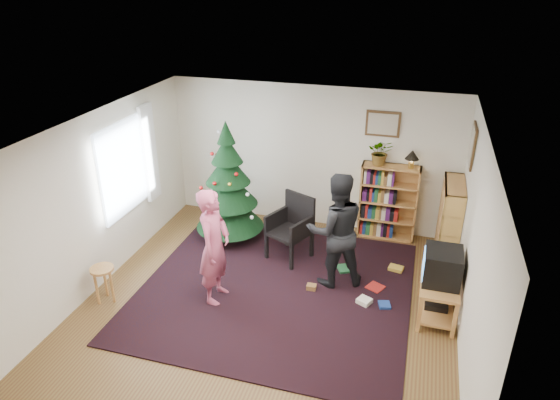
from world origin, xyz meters
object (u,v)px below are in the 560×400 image
(potted_plant, at_px, (381,152))
(stool, at_px, (103,275))
(christmas_tree, at_px, (229,192))
(armchair, at_px, (291,224))
(bookshelf_right, at_px, (449,222))
(person_by_chair, at_px, (336,230))
(picture_right, at_px, (473,146))
(bookshelf_back, at_px, (388,201))
(tv_stand, at_px, (438,295))
(crt_tv, at_px, (442,266))
(picture_back, at_px, (383,124))
(person_standing, at_px, (214,247))
(table_lamp, at_px, (412,156))

(potted_plant, bearing_deg, stool, -138.75)
(christmas_tree, distance_m, armchair, 1.21)
(bookshelf_right, bearing_deg, person_by_chair, 125.77)
(picture_right, xyz_separation_m, bookshelf_back, (-1.11, 0.59, -1.29))
(tv_stand, relative_size, crt_tv, 1.71)
(christmas_tree, bearing_deg, crt_tv, -19.56)
(christmas_tree, bearing_deg, picture_back, 21.58)
(tv_stand, relative_size, stool, 1.63)
(christmas_tree, distance_m, bookshelf_right, 3.55)
(christmas_tree, height_order, person_by_chair, christmas_tree)
(christmas_tree, bearing_deg, person_standing, -74.89)
(picture_right, distance_m, bookshelf_right, 1.30)
(person_by_chair, bearing_deg, picture_right, -172.34)
(christmas_tree, relative_size, person_standing, 1.24)
(picture_back, height_order, picture_right, picture_right)
(bookshelf_back, xyz_separation_m, person_by_chair, (-0.60, -1.62, 0.20))
(person_by_chair, bearing_deg, bookshelf_right, -167.53)
(christmas_tree, relative_size, crt_tv, 4.07)
(potted_plant, height_order, table_lamp, potted_plant)
(picture_back, height_order, table_lamp, picture_back)
(picture_right, distance_m, table_lamp, 1.10)
(picture_right, distance_m, tv_stand, 2.17)
(christmas_tree, xyz_separation_m, stool, (-1.01, -2.16, -0.45))
(person_standing, distance_m, person_by_chair, 1.72)
(crt_tv, distance_m, person_by_chair, 1.51)
(christmas_tree, bearing_deg, tv_stand, -19.55)
(armchair, xyz_separation_m, person_standing, (-0.69, -1.42, 0.27))
(picture_right, relative_size, potted_plant, 1.37)
(picture_right, xyz_separation_m, christmas_tree, (-3.66, -0.20, -1.09))
(christmas_tree, bearing_deg, bookshelf_back, 17.20)
(picture_right, relative_size, crt_tv, 1.18)
(picture_right, height_order, person_by_chair, picture_right)
(crt_tv, bearing_deg, table_lamp, 105.48)
(picture_right, bearing_deg, picture_back, 151.31)
(picture_right, bearing_deg, tv_stand, -100.26)
(table_lamp, bearing_deg, bookshelf_back, 180.00)
(picture_right, bearing_deg, person_standing, -149.77)
(picture_back, height_order, stool, picture_back)
(christmas_tree, xyz_separation_m, table_lamp, (2.85, 0.79, 0.64))
(armchair, distance_m, person_standing, 1.60)
(armchair, bearing_deg, stool, -114.21)
(tv_stand, bearing_deg, potted_plant, 117.86)
(christmas_tree, bearing_deg, picture_right, 3.11)
(person_standing, relative_size, table_lamp, 5.55)
(christmas_tree, relative_size, table_lamp, 6.88)
(bookshelf_right, distance_m, armchair, 2.45)
(tv_stand, height_order, person_standing, person_standing)
(picture_right, height_order, table_lamp, picture_right)
(tv_stand, height_order, potted_plant, potted_plant)
(bookshelf_back, height_order, tv_stand, bookshelf_back)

